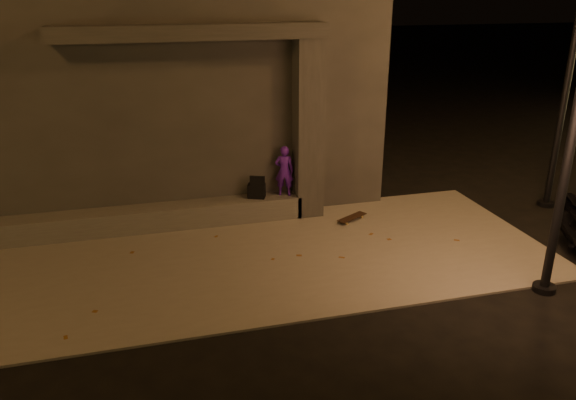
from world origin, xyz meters
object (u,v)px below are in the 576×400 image
object	(u,v)px
column	(308,130)
skateboard	(352,217)
skateboarder	(284,171)
backpack	(257,190)

from	to	relation	value
column	skateboard	bearing A→B (deg)	-40.21
skateboarder	backpack	world-z (taller)	skateboarder
column	skateboarder	world-z (taller)	column
skateboarder	backpack	bearing A→B (deg)	17.79
column	skateboard	world-z (taller)	column
skateboarder	backpack	distance (m)	0.69
column	backpack	world-z (taller)	column
column	skateboarder	distance (m)	0.96
skateboard	column	bearing A→B (deg)	109.88
backpack	column	bearing A→B (deg)	21.39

